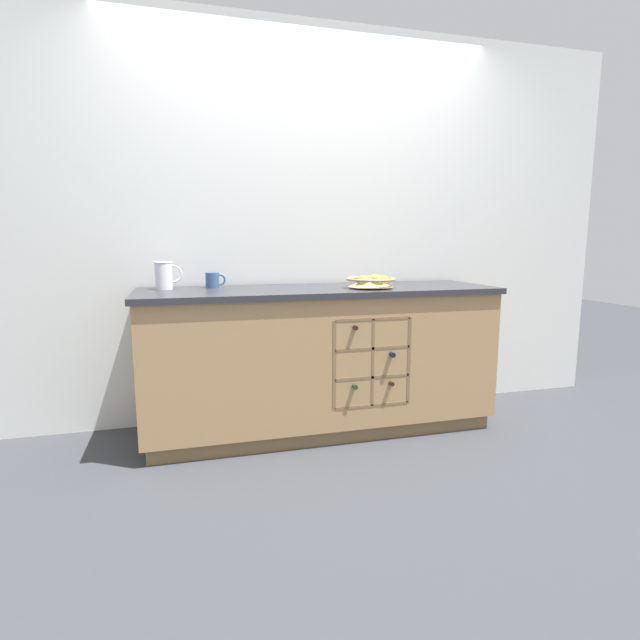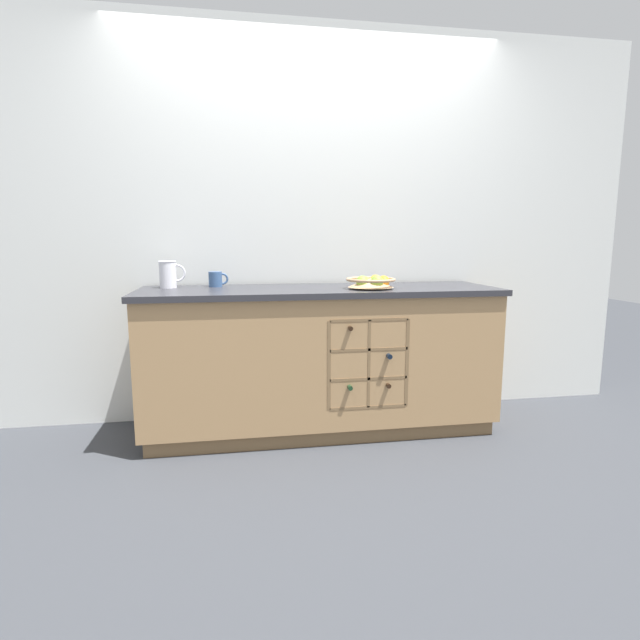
# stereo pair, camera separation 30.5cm
# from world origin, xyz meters

# --- Properties ---
(ground_plane) EXTENTS (14.00, 14.00, 0.00)m
(ground_plane) POSITION_xyz_m (0.00, 0.00, 0.00)
(ground_plane) COLOR #383A3F
(back_wall) EXTENTS (4.52, 0.06, 2.55)m
(back_wall) POSITION_xyz_m (0.00, 0.37, 1.27)
(back_wall) COLOR silver
(back_wall) RESTS_ON ground_plane
(kitchen_island) EXTENTS (2.16, 0.66, 0.90)m
(kitchen_island) POSITION_xyz_m (0.00, -0.00, 0.45)
(kitchen_island) COLOR brown
(kitchen_island) RESTS_ON ground_plane
(fruit_bowl) EXTENTS (0.29, 0.29, 0.08)m
(fruit_bowl) POSITION_xyz_m (0.29, -0.10, 0.94)
(fruit_bowl) COLOR tan
(fruit_bowl) RESTS_ON kitchen_island
(white_pitcher) EXTENTS (0.16, 0.11, 0.16)m
(white_pitcher) POSITION_xyz_m (-0.90, 0.16, 0.98)
(white_pitcher) COLOR white
(white_pitcher) RESTS_ON kitchen_island
(ceramic_mug) EXTENTS (0.12, 0.08, 0.09)m
(ceramic_mug) POSITION_xyz_m (-0.62, 0.18, 0.94)
(ceramic_mug) COLOR #385684
(ceramic_mug) RESTS_ON kitchen_island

